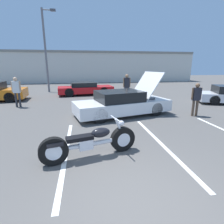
{
  "coord_description": "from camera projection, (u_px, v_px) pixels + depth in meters",
  "views": [
    {
      "loc": [
        -0.82,
        -2.4,
        2.37
      ],
      "look_at": [
        0.17,
        3.44,
        0.8
      ],
      "focal_mm": 28.0,
      "sensor_mm": 36.0,
      "label": 1
    }
  ],
  "objects": [
    {
      "name": "show_car_hood_open",
      "position": [
        123.0,
        103.0,
        8.57
      ],
      "size": [
        4.94,
        2.81,
        2.07
      ],
      "rotation": [
        0.0,
        0.0,
        0.24
      ],
      "color": "white",
      "rests_on": "ground"
    },
    {
      "name": "parking_stripe_back",
      "position": [
        161.0,
        144.0,
        5.48
      ],
      "size": [
        0.12,
        4.57,
        0.01
      ],
      "primitive_type": "cube",
      "color": "white",
      "rests_on": "ground"
    },
    {
      "name": "far_building",
      "position": [
        87.0,
        66.0,
        26.31
      ],
      "size": [
        32.0,
        4.2,
        4.4
      ],
      "color": "beige",
      "rests_on": "ground"
    },
    {
      "name": "spectator_by_show_car",
      "position": [
        196.0,
        97.0,
        8.31
      ],
      "size": [
        0.52,
        0.21,
        1.59
      ],
      "color": "brown",
      "rests_on": "ground"
    },
    {
      "name": "ground_plane",
      "position": [
        135.0,
        207.0,
        3.03
      ],
      "size": [
        80.0,
        80.0,
        0.0
      ],
      "primitive_type": "plane",
      "color": "#514F4C"
    },
    {
      "name": "spectator_near_motorcycle",
      "position": [
        127.0,
        85.0,
        12.09
      ],
      "size": [
        0.52,
        0.24,
        1.82
      ],
      "color": "#38476B",
      "rests_on": "ground"
    },
    {
      "name": "spectator_midground",
      "position": [
        16.0,
        89.0,
        10.1
      ],
      "size": [
        0.52,
        0.23,
        1.75
      ],
      "color": "#333338",
      "rests_on": "ground"
    },
    {
      "name": "parked_car_mid_row",
      "position": [
        85.0,
        89.0,
        14.68
      ],
      "size": [
        4.66,
        2.24,
        1.04
      ],
      "rotation": [
        0.0,
        0.0,
        0.11
      ],
      "color": "red",
      "rests_on": "ground"
    },
    {
      "name": "motorcycle",
      "position": [
        90.0,
        142.0,
        4.59
      ],
      "size": [
        2.56,
        0.9,
        0.99
      ],
      "rotation": [
        0.0,
        0.0,
        0.24
      ],
      "color": "black",
      "rests_on": "ground"
    },
    {
      "name": "parking_stripe_middle",
      "position": [
        66.0,
        151.0,
        5.02
      ],
      "size": [
        0.12,
        4.57,
        0.01
      ],
      "primitive_type": "cube",
      "color": "white",
      "rests_on": "ground"
    },
    {
      "name": "light_pole",
      "position": [
        46.0,
        48.0,
        15.33
      ],
      "size": [
        1.21,
        0.28,
        7.07
      ],
      "color": "slate",
      "rests_on": "ground"
    }
  ]
}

